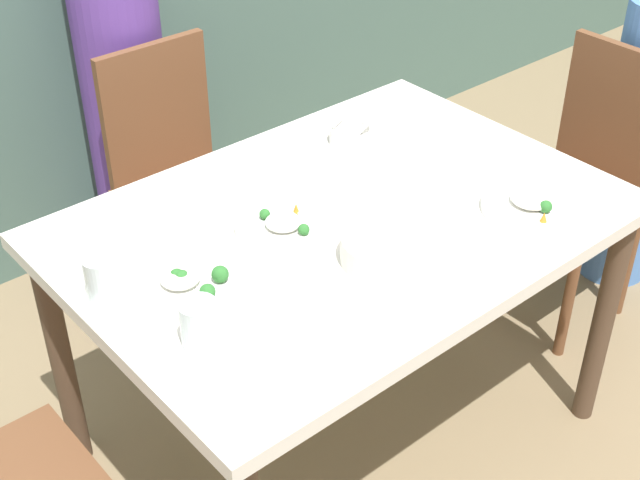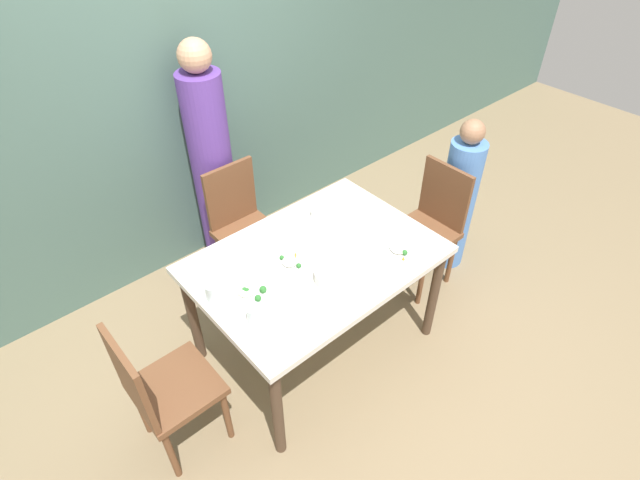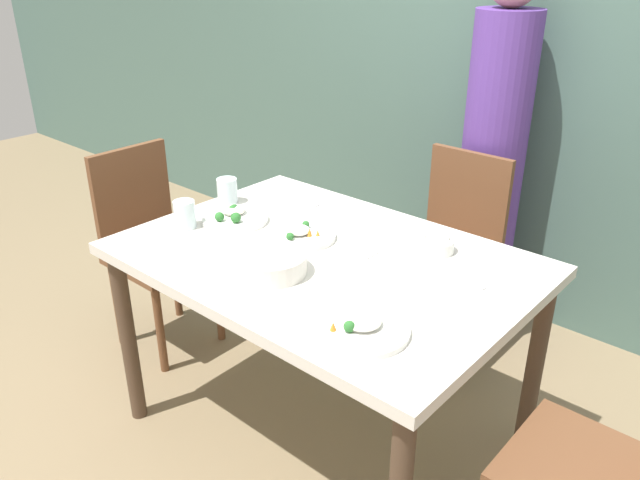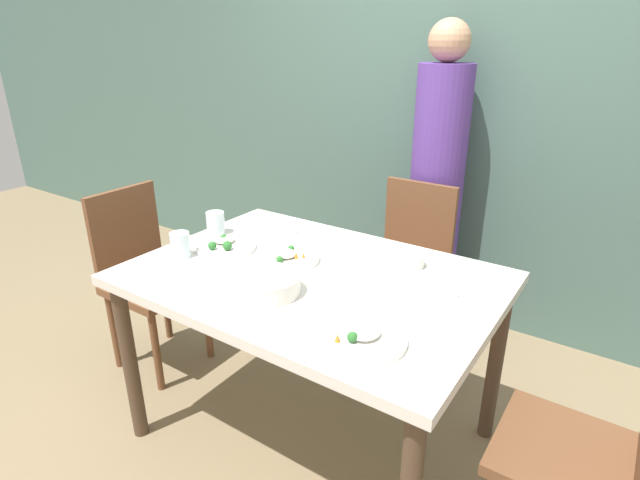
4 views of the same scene
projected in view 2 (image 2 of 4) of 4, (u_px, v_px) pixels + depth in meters
The scene contains 18 objects.
ground_plane at pixel (316, 343), 3.30m from camera, with size 10.00×10.00×0.00m, color #847051.
wall_back at pixel (177, 83), 3.21m from camera, with size 10.00×0.06×2.70m.
dining_table at pixel (316, 268), 2.86m from camera, with size 1.36×0.95×0.77m.
chair_adult_spot at pixel (243, 224), 3.46m from camera, with size 0.40×0.40×0.92m.
chair_child_spot at pixel (430, 224), 3.47m from camera, with size 0.40×0.40×0.92m.
chair_empty_left at pixel (161, 389), 2.46m from camera, with size 0.40×0.40×0.92m.
person_adult at pixel (213, 169), 3.45m from camera, with size 0.28×0.28×1.69m.
person_child at pixel (457, 201), 3.58m from camera, with size 0.25×0.25×1.19m.
bowl_curry at pixel (336, 275), 2.64m from camera, with size 0.23×0.23×0.07m.
plate_rice_adult at pixel (400, 251), 2.82m from camera, with size 0.26×0.26×0.05m.
plate_rice_child at pixel (252, 293), 2.57m from camera, with size 0.25×0.25×0.06m.
plate_noodles at pixel (291, 263), 2.75m from camera, with size 0.25×0.25×0.05m.
bowl_rice_small at pixel (320, 212), 3.08m from camera, with size 0.12×0.12×0.04m.
glass_water_tall at pixel (255, 315), 2.41m from camera, with size 0.08×0.08×0.10m.
glass_water_short at pixel (213, 292), 2.53m from camera, with size 0.08×0.08×0.10m.
napkin_folded at pixel (312, 242), 2.90m from camera, with size 0.14×0.14×0.01m.
fork_steel at pixel (353, 214), 3.11m from camera, with size 0.18×0.05×0.01m.
spoon_steel at pixel (227, 259), 2.79m from camera, with size 0.18×0.03×0.01m.
Camera 2 is at (-1.35, -1.58, 2.65)m, focal length 28.00 mm.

